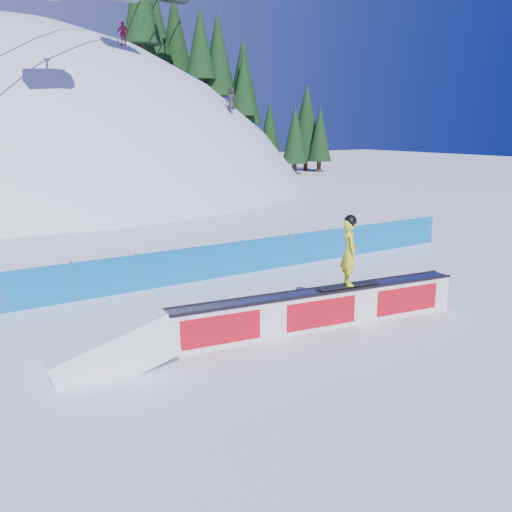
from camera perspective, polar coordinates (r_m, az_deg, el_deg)
ground at (r=16.25m, az=4.21°, el=-5.64°), size 160.00×160.00×0.00m
snow_hill at (r=59.66m, az=-22.04°, el=-10.90°), size 64.00×64.00×64.00m
treeline at (r=62.23m, az=-0.73°, el=16.88°), size 23.25×12.88×20.95m
safety_fence at (r=19.70m, az=-3.77°, el=-0.49°), size 22.05×0.05×1.30m
rail_box at (r=14.93m, az=6.02°, el=-5.34°), size 8.50×1.78×1.02m
snow_ramp at (r=13.30m, az=-14.34°, el=-10.36°), size 3.03×2.13×1.75m
snowboarder at (r=15.07m, az=9.32°, el=0.46°), size 1.85×0.77×1.90m
distant_skiers at (r=44.78m, az=-19.97°, el=20.14°), size 22.09×10.16×8.60m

